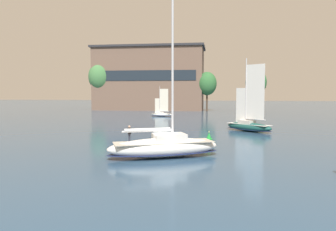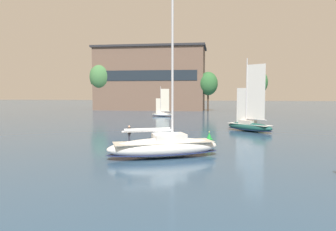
{
  "view_description": "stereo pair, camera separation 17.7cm",
  "coord_description": "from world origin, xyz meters",
  "px_view_note": "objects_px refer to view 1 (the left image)",
  "views": [
    {
      "loc": [
        5.25,
        -33.01,
        6.82
      ],
      "look_at": [
        0.0,
        3.0,
        4.09
      ],
      "focal_mm": 35.0,
      "sensor_mm": 36.0,
      "label": 1
    },
    {
      "loc": [
        5.42,
        -32.98,
        6.82
      ],
      "look_at": [
        0.0,
        3.0,
        4.09
      ],
      "focal_mm": 35.0,
      "sensor_mm": 36.0,
      "label": 2
    }
  ],
  "objects_px": {
    "tree_shore_left": "(256,82)",
    "sailboat_moored_mid_channel": "(161,114)",
    "tree_shore_center": "(207,84)",
    "sailboat_main": "(164,146)",
    "tree_shore_right": "(100,77)",
    "sailboat_moored_near_marina": "(249,125)",
    "channel_buoy": "(209,139)"
  },
  "relations": [
    {
      "from": "tree_shore_right",
      "to": "channel_buoy",
      "type": "bearing_deg",
      "value": -60.18
    },
    {
      "from": "tree_shore_left",
      "to": "sailboat_moored_near_marina",
      "type": "relative_size",
      "value": 1.11
    },
    {
      "from": "tree_shore_center",
      "to": "tree_shore_left",
      "type": "bearing_deg",
      "value": -14.76
    },
    {
      "from": "tree_shore_center",
      "to": "channel_buoy",
      "type": "xyz_separation_m",
      "value": [
        2.11,
        -68.9,
        -8.63
      ]
    },
    {
      "from": "sailboat_moored_near_marina",
      "to": "channel_buoy",
      "type": "relative_size",
      "value": 7.7
    },
    {
      "from": "tree_shore_right",
      "to": "sailboat_moored_near_marina",
      "type": "xyz_separation_m",
      "value": [
        46.22,
        -55.34,
        -10.83
      ]
    },
    {
      "from": "tree_shore_left",
      "to": "channel_buoy",
      "type": "distance_m",
      "value": 66.78
    },
    {
      "from": "tree_shore_left",
      "to": "channel_buoy",
      "type": "relative_size",
      "value": 8.52
    },
    {
      "from": "sailboat_main",
      "to": "sailboat_moored_near_marina",
      "type": "height_order",
      "value": "sailboat_main"
    },
    {
      "from": "tree_shore_left",
      "to": "sailboat_moored_mid_channel",
      "type": "relative_size",
      "value": 1.68
    },
    {
      "from": "tree_shore_center",
      "to": "channel_buoy",
      "type": "height_order",
      "value": "tree_shore_center"
    },
    {
      "from": "tree_shore_left",
      "to": "sailboat_moored_near_marina",
      "type": "bearing_deg",
      "value": -97.9
    },
    {
      "from": "tree_shore_center",
      "to": "tree_shore_right",
      "type": "relative_size",
      "value": 0.78
    },
    {
      "from": "tree_shore_left",
      "to": "tree_shore_right",
      "type": "height_order",
      "value": "tree_shore_right"
    },
    {
      "from": "tree_shore_center",
      "to": "sailboat_moored_mid_channel",
      "type": "xyz_separation_m",
      "value": [
        -11.47,
        -24.94,
        -8.55
      ]
    },
    {
      "from": "sailboat_main",
      "to": "tree_shore_center",
      "type": "bearing_deg",
      "value": 88.31
    },
    {
      "from": "channel_buoy",
      "to": "sailboat_moored_near_marina",
      "type": "bearing_deg",
      "value": 65.6
    },
    {
      "from": "tree_shore_right",
      "to": "sailboat_moored_near_marina",
      "type": "relative_size",
      "value": 1.37
    },
    {
      "from": "channel_buoy",
      "to": "tree_shore_center",
      "type": "bearing_deg",
      "value": 91.75
    },
    {
      "from": "tree_shore_right",
      "to": "channel_buoy",
      "type": "height_order",
      "value": "tree_shore_right"
    },
    {
      "from": "tree_shore_left",
      "to": "sailboat_moored_mid_channel",
      "type": "xyz_separation_m",
      "value": [
        -27.02,
        -20.85,
        -8.84
      ]
    },
    {
      "from": "tree_shore_right",
      "to": "channel_buoy",
      "type": "distance_m",
      "value": 80.84
    },
    {
      "from": "tree_shore_left",
      "to": "sailboat_moored_mid_channel",
      "type": "height_order",
      "value": "tree_shore_left"
    },
    {
      "from": "tree_shore_left",
      "to": "sailboat_main",
      "type": "xyz_separation_m",
      "value": [
        -17.85,
        -74.23,
        -8.45
      ]
    },
    {
      "from": "sailboat_moored_near_marina",
      "to": "channel_buoy",
      "type": "distance_m",
      "value": 15.51
    },
    {
      "from": "tree_shore_center",
      "to": "tree_shore_right",
      "type": "bearing_deg",
      "value": 179.15
    },
    {
      "from": "tree_shore_center",
      "to": "sailboat_main",
      "type": "xyz_separation_m",
      "value": [
        -2.31,
        -78.32,
        -8.16
      ]
    },
    {
      "from": "tree_shore_center",
      "to": "sailboat_moored_mid_channel",
      "type": "bearing_deg",
      "value": -114.7
    },
    {
      "from": "tree_shore_center",
      "to": "sailboat_moored_near_marina",
      "type": "xyz_separation_m",
      "value": [
        8.51,
        -54.78,
        -8.26
      ]
    },
    {
      "from": "channel_buoy",
      "to": "sailboat_moored_mid_channel",
      "type": "bearing_deg",
      "value": 107.17
    },
    {
      "from": "tree_shore_center",
      "to": "sailboat_main",
      "type": "height_order",
      "value": "sailboat_main"
    },
    {
      "from": "tree_shore_center",
      "to": "sailboat_moored_near_marina",
      "type": "height_order",
      "value": "tree_shore_center"
    }
  ]
}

